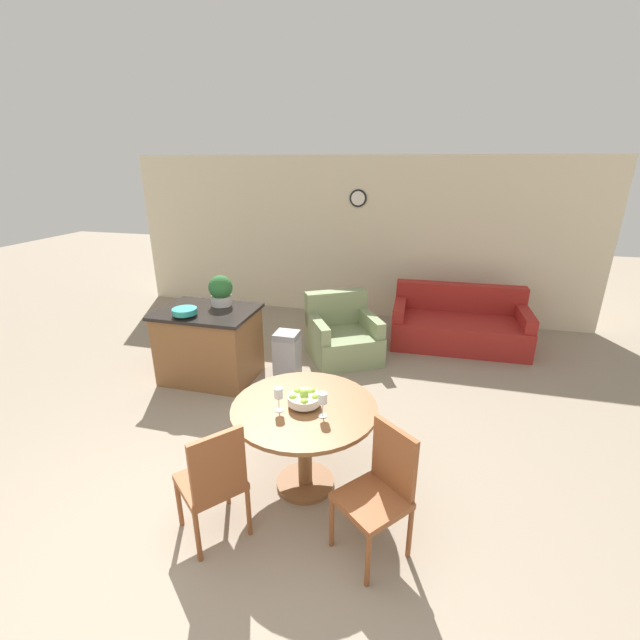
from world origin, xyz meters
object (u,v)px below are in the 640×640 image
at_px(wine_glass_left, 278,394).
at_px(dining_table, 305,425).
at_px(wine_glass_right, 323,399).
at_px(armchair, 342,337).
at_px(fruit_bowl, 304,398).
at_px(potted_plant, 221,290).
at_px(teal_bowl, 185,311).
at_px(trash_bin, 287,355).
at_px(couch, 458,325).
at_px(dining_chair_near_left, 214,479).
at_px(dining_chair_near_right, 381,487).
at_px(kitchen_island, 210,344).

bearing_deg(wine_glass_left, dining_table, 33.72).
xyz_separation_m(wine_glass_right, armchair, (-0.40, 2.70, -0.63)).
height_order(fruit_bowl, potted_plant, potted_plant).
xyz_separation_m(wine_glass_right, teal_bowl, (-2.02, 1.43, 0.04)).
distance_m(potted_plant, armchair, 1.79).
relative_size(dining_table, armchair, 0.95).
distance_m(trash_bin, couch, 2.73).
relative_size(dining_table, potted_plant, 3.09).
distance_m(fruit_bowl, wine_glass_left, 0.22).
distance_m(wine_glass_left, armchair, 2.78).
bearing_deg(teal_bowl, couch, 33.99).
xyz_separation_m(trash_bin, couch, (2.14, 1.69, -0.02)).
xyz_separation_m(dining_table, dining_chair_near_left, (-0.46, -0.68, -0.08)).
xyz_separation_m(dining_chair_near_right, trash_bin, (-1.44, 2.27, -0.22)).
height_order(fruit_bowl, kitchen_island, fruit_bowl).
xyz_separation_m(dining_table, armchair, (-0.22, 2.59, -0.30)).
relative_size(dining_table, couch, 0.60).
distance_m(kitchen_island, trash_bin, 0.98).
distance_m(dining_chair_near_left, dining_chair_near_right, 1.16).
bearing_deg(wine_glass_left, trash_bin, 107.24).
distance_m(dining_table, trash_bin, 1.98).
bearing_deg(wine_glass_left, dining_chair_near_left, -117.42).
height_order(dining_chair_near_left, trash_bin, dining_chair_near_left).
relative_size(kitchen_island, teal_bowl, 4.08).
bearing_deg(teal_bowl, wine_glass_left, -40.69).
height_order(kitchen_island, trash_bin, kitchen_island).
bearing_deg(potted_plant, trash_bin, 0.34).
distance_m(dining_table, dining_chair_near_right, 0.82).
xyz_separation_m(dining_table, kitchen_island, (-1.70, 1.57, -0.14)).
bearing_deg(kitchen_island, dining_chair_near_left, -61.12).
relative_size(dining_chair_near_left, potted_plant, 2.51).
bearing_deg(dining_table, kitchen_island, 137.31).
height_order(kitchen_island, armchair, kitchen_island).
relative_size(dining_chair_near_left, armchair, 0.77).
height_order(dining_table, fruit_bowl, fruit_bowl).
xyz_separation_m(dining_table, trash_bin, (-0.77, 1.80, -0.29)).
xyz_separation_m(teal_bowl, armchair, (1.62, 1.27, -0.67)).
xyz_separation_m(wine_glass_right, potted_plant, (-1.79, 1.90, 0.17)).
bearing_deg(couch, armchair, -151.85).
xyz_separation_m(teal_bowl, couch, (3.22, 2.17, -0.68)).
bearing_deg(armchair, dining_chair_near_right, -104.16).
bearing_deg(wine_glass_left, wine_glass_right, 1.50).
bearing_deg(wine_glass_left, fruit_bowl, 33.83).
xyz_separation_m(teal_bowl, potted_plant, (0.23, 0.48, 0.14)).
height_order(couch, armchair, armchair).
bearing_deg(dining_table, armchair, 94.88).
bearing_deg(dining_chair_near_right, dining_table, 5.39).
xyz_separation_m(wine_glass_right, couch, (1.20, 3.60, -0.64)).
bearing_deg(fruit_bowl, teal_bowl, 144.34).
bearing_deg(trash_bin, dining_chair_near_left, -83.03).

